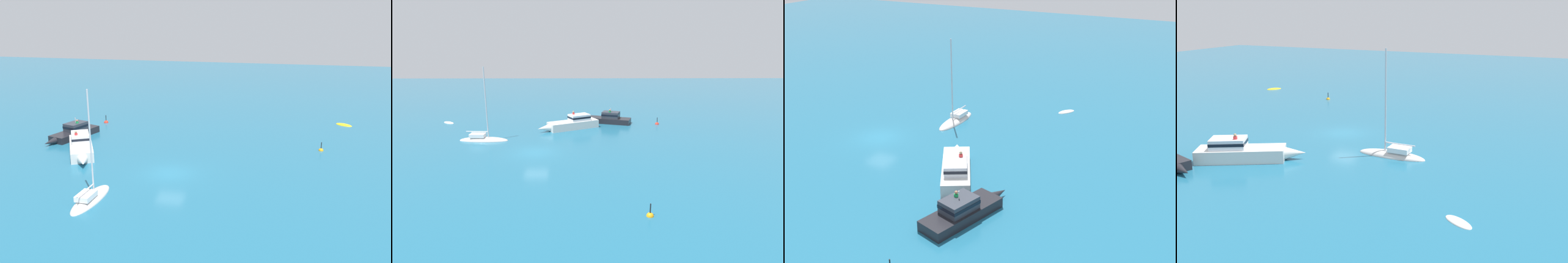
{
  "view_description": "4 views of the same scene",
  "coord_description": "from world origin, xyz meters",
  "views": [
    {
      "loc": [
        -10.08,
        36.11,
        14.7
      ],
      "look_at": [
        -1.0,
        -6.43,
        2.2
      ],
      "focal_mm": 40.7,
      "sensor_mm": 36.0,
      "label": 1
    },
    {
      "loc": [
        -33.92,
        -5.21,
        11.1
      ],
      "look_at": [
        -0.85,
        -5.53,
        2.49
      ],
      "focal_mm": 30.88,
      "sensor_mm": 36.0,
      "label": 2
    },
    {
      "loc": [
        27.13,
        -32.92,
        18.01
      ],
      "look_at": [
        9.7,
        2.09,
        1.61
      ],
      "focal_mm": 43.74,
      "sensor_mm": 36.0,
      "label": 3
    },
    {
      "loc": [
        36.88,
        19.58,
        11.68
      ],
      "look_at": [
        1.84,
        3.85,
        1.05
      ],
      "focal_mm": 41.3,
      "sensor_mm": 36.0,
      "label": 4
    }
  ],
  "objects": [
    {
      "name": "dinghy_1",
      "position": [
        -17.17,
        -20.69,
        0.0
      ],
      "size": [
        2.32,
        2.05,
        0.35
      ],
      "rotation": [
        0.0,
        0.0,
        5.67
      ],
      "color": "yellow",
      "rests_on": "ground"
    },
    {
      "name": "powerboat",
      "position": [
        10.35,
        -3.52,
        0.74
      ],
      "size": [
        5.4,
        8.22,
        2.33
      ],
      "rotation": [
        0.0,
        0.0,
        2.06
      ],
      "color": "silver",
      "rests_on": "ground"
    },
    {
      "name": "mooring_buoy",
      "position": [
        12.78,
        -15.57,
        0.02
      ],
      "size": [
        0.57,
        0.57,
        1.27
      ],
      "color": "red",
      "rests_on": "ground"
    },
    {
      "name": "ground_plane",
      "position": [
        0.0,
        0.0,
        0.0
      ],
      "size": [
        160.0,
        160.0,
        0.0
      ],
      "primitive_type": "plane",
      "color": "#1E607F"
    },
    {
      "name": "cabin_cruiser",
      "position": [
        13.75,
        -8.64,
        0.64
      ],
      "size": [
        3.79,
        7.61,
        2.23
      ],
      "rotation": [
        0.0,
        0.0,
        1.27
      ],
      "color": "black",
      "rests_on": "ground"
    },
    {
      "name": "yacht",
      "position": [
        4.56,
        6.83,
        0.13
      ],
      "size": [
        1.83,
        5.83,
        9.12
      ],
      "rotation": [
        0.0,
        0.0,
        4.68
      ],
      "color": "silver",
      "rests_on": "ground"
    },
    {
      "name": "channel_buoy",
      "position": [
        -13.74,
        -9.55,
        0.02
      ],
      "size": [
        0.5,
        0.5,
        1.16
      ],
      "color": "orange",
      "rests_on": "ground"
    }
  ]
}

